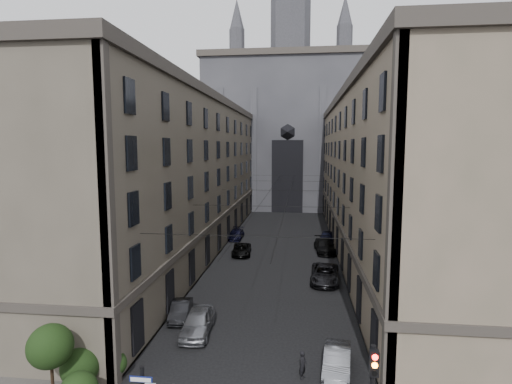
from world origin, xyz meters
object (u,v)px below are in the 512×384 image
at_px(car_left_near, 198,322).
at_px(pedestrian, 303,365).
at_px(car_left_far, 236,234).
at_px(car_right_far, 327,237).
at_px(car_right_midfar, 324,246).
at_px(car_right_midnear, 325,274).
at_px(car_left_midfar, 242,250).
at_px(car_right_near, 337,361).
at_px(gothic_tower, 290,123).
at_px(car_left_midnear, 181,310).

height_order(car_left_near, pedestrian, car_left_near).
relative_size(car_left_far, pedestrian, 2.92).
bearing_deg(car_right_far, pedestrian, -87.96).
bearing_deg(car_right_midfar, car_right_midnear, -97.63).
xyz_separation_m(car_left_midfar, car_right_near, (9.09, -23.90, 0.06)).
bearing_deg(car_right_far, gothic_tower, 107.82).
distance_m(car_left_midfar, car_right_near, 25.57).
bearing_deg(car_left_near, car_right_near, -25.98).
height_order(car_left_far, car_right_near, car_right_near).
height_order(car_left_near, car_left_midfar, car_left_near).
relative_size(car_left_far, car_right_far, 0.98).
relative_size(car_left_near, car_left_far, 1.04).
xyz_separation_m(car_right_near, pedestrian, (-1.92, -0.77, 0.09)).
xyz_separation_m(gothic_tower, car_left_far, (-6.20, -34.30, -17.13)).
height_order(car_right_near, car_right_midnear, car_right_midnear).
xyz_separation_m(car_left_midfar, pedestrian, (7.17, -24.68, 0.15)).
xyz_separation_m(car_left_midnear, car_right_midfar, (11.71, 20.26, 0.15)).
relative_size(car_right_near, pedestrian, 2.69).
bearing_deg(car_right_far, car_left_midnear, -108.40).
height_order(gothic_tower, car_right_midfar, gothic_tower).
bearing_deg(pedestrian, car_right_midnear, 13.12).
bearing_deg(car_left_midfar, gothic_tower, 79.44).
bearing_deg(car_left_near, car_left_midfar, 86.63).
bearing_deg(car_right_near, car_right_midfar, 95.22).
bearing_deg(car_left_midfar, car_left_near, -94.89).
xyz_separation_m(car_left_far, car_right_midnear, (11.27, -16.52, 0.12)).
bearing_deg(gothic_tower, car_left_near, -93.85).
bearing_deg(gothic_tower, pedestrian, -87.46).
distance_m(car_left_near, car_left_far, 28.17).
bearing_deg(car_left_midnear, car_right_far, 55.83).
relative_size(car_right_midfar, pedestrian, 3.43).
height_order(gothic_tower, car_left_near, gothic_tower).
bearing_deg(gothic_tower, car_left_far, -100.25).
xyz_separation_m(gothic_tower, pedestrian, (2.97, -66.96, -17.01)).
relative_size(gothic_tower, car_left_near, 12.14).
xyz_separation_m(gothic_tower, car_right_far, (6.20, -35.33, -17.00)).
xyz_separation_m(car_left_midnear, car_right_midnear, (11.15, 9.39, 0.15)).
bearing_deg(car_right_midnear, car_left_near, -124.84).
relative_size(car_right_far, pedestrian, 2.96).
bearing_deg(car_left_midnear, car_right_midnear, 32.20).
relative_size(car_left_midfar, car_left_far, 1.00).
bearing_deg(gothic_tower, car_right_far, -80.05).
height_order(gothic_tower, car_right_far, gothic_tower).
distance_m(car_left_far, pedestrian, 33.92).
bearing_deg(car_left_midnear, car_right_near, -36.47).
height_order(car_left_far, pedestrian, pedestrian).
xyz_separation_m(car_left_far, car_right_near, (11.09, -31.88, 0.03)).
height_order(car_left_midfar, pedestrian, pedestrian).
height_order(car_left_near, car_right_midfar, car_left_near).
distance_m(car_right_midfar, car_right_far, 4.66).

